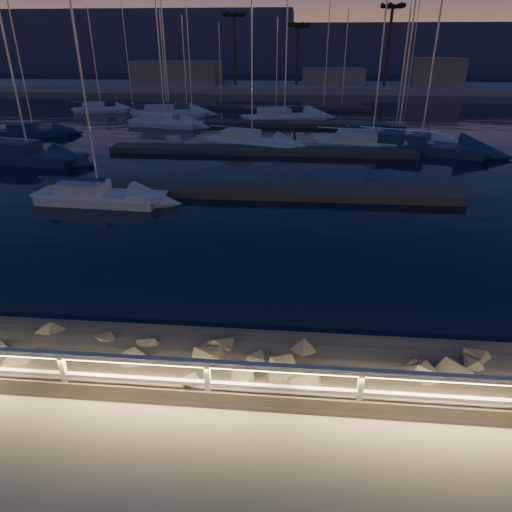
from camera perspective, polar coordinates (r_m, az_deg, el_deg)
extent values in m
plane|color=#A5A095|center=(10.07, -11.74, -17.14)|extent=(400.00, 400.00, 0.00)
cube|color=#666257|center=(11.36, -9.50, -13.26)|extent=(240.00, 3.45, 1.29)
plane|color=black|center=(87.41, 3.68, 20.31)|extent=(320.00, 320.00, 0.00)
plane|color=black|center=(10.91, -11.16, -21.82)|extent=(400.00, 400.00, 0.00)
cube|color=silver|center=(10.46, -22.85, -13.48)|extent=(0.11, 0.11, 1.00)
cube|color=silver|center=(9.53, -6.02, -15.54)|extent=(0.11, 0.11, 1.00)
cube|color=silver|center=(9.50, 12.83, -16.32)|extent=(0.11, 0.11, 1.00)
cube|color=silver|center=(9.44, -12.28, -12.62)|extent=(44.00, 0.12, 0.12)
cube|color=silver|center=(9.75, -12.01, -14.95)|extent=(44.00, 0.09, 0.09)
cube|color=#FFDE72|center=(9.47, -12.27, -13.08)|extent=(44.00, 0.04, 0.03)
sphere|color=#666257|center=(12.48, -18.04, -10.65)|extent=(0.71, 0.71, 0.71)
sphere|color=#666257|center=(11.23, 6.26, -13.32)|extent=(1.01, 1.01, 1.01)
cube|color=#4F4841|center=(24.27, -1.23, 8.15)|extent=(22.00, 2.00, 0.40)
cube|color=#4F4841|center=(33.92, 0.67, 13.07)|extent=(22.00, 2.00, 0.40)
cube|color=#4F4841|center=(45.69, 1.92, 16.20)|extent=(22.00, 2.00, 0.40)
cube|color=#4F4841|center=(57.56, 2.68, 18.04)|extent=(22.00, 2.00, 0.40)
cube|color=#A5A095|center=(81.40, 3.55, 20.24)|extent=(160.00, 14.00, 1.20)
cube|color=gray|center=(83.79, -9.75, 21.47)|extent=(14.00, 8.00, 4.00)
cube|color=gray|center=(82.42, 9.57, 21.07)|extent=(10.00, 6.00, 3.00)
cube|color=gray|center=(83.96, 21.34, 20.44)|extent=(8.00, 7.00, 4.60)
cylinder|color=#442E1F|center=(79.78, -2.70, 24.37)|extent=(0.44, 0.44, 10.50)
cylinder|color=#442E1F|center=(80.09, 5.19, 23.77)|extent=(0.44, 0.44, 9.00)
cylinder|color=#442E1F|center=(80.19, 16.21, 23.87)|extent=(0.44, 0.44, 11.50)
cube|color=#3B435B|center=(137.12, 4.48, 23.95)|extent=(220.00, 30.00, 14.00)
cube|color=#3B435B|center=(159.84, -19.58, 23.60)|extent=(120.00, 25.00, 18.00)
cube|color=navy|center=(34.80, -26.38, 10.74)|extent=(7.66, 3.86, 0.62)
cube|color=navy|center=(34.72, -26.51, 11.37)|extent=(8.19, 3.62, 0.17)
cube|color=navy|center=(35.34, -27.88, 11.97)|extent=(3.16, 2.37, 0.73)
cylinder|color=#BBBBC0|center=(34.06, -28.73, 21.90)|extent=(0.14, 0.14, 12.72)
cylinder|color=#BBBBC0|center=(35.60, -28.67, 12.83)|extent=(4.50, 1.01, 0.09)
cube|color=silver|center=(24.30, -18.88, 6.69)|extent=(6.10, 2.34, 0.47)
cube|color=silver|center=(24.22, -18.98, 7.35)|extent=(6.59, 2.07, 0.13)
cube|color=silver|center=(24.52, -20.83, 8.02)|extent=(2.41, 1.63, 0.55)
cylinder|color=#BBBBC0|center=(23.28, -20.89, 19.82)|extent=(0.10, 0.10, 10.42)
cylinder|color=#BBBBC0|center=(24.62, -21.85, 8.95)|extent=(3.75, 0.28, 0.07)
cube|color=navy|center=(44.83, -25.96, 13.55)|extent=(6.09, 3.35, 0.49)
cube|color=navy|center=(44.78, -26.04, 13.94)|extent=(6.48, 3.20, 0.13)
cube|color=navy|center=(44.96, -27.12, 14.18)|extent=(2.55, 1.98, 0.58)
cylinder|color=#BBBBC0|center=(44.29, -27.35, 20.37)|extent=(0.11, 0.11, 10.05)
cylinder|color=#BBBBC0|center=(45.02, -27.74, 14.65)|extent=(3.52, 1.00, 0.07)
cube|color=silver|center=(36.02, -0.49, 13.71)|extent=(7.46, 4.65, 0.55)
cube|color=silver|center=(35.96, -0.49, 14.26)|extent=(7.89, 4.52, 0.15)
cube|color=silver|center=(36.32, -1.94, 14.92)|extent=(3.19, 2.61, 0.65)
cylinder|color=#BBBBC0|center=(35.31, -0.53, 24.25)|extent=(0.12, 0.12, 12.28)
cylinder|color=#BBBBC0|center=(36.46, -2.66, 15.74)|extent=(4.18, 1.60, 0.08)
cube|color=silver|center=(38.22, 17.23, 13.29)|extent=(7.95, 3.54, 0.55)
cube|color=silver|center=(38.15, 17.30, 13.80)|extent=(8.53, 3.24, 0.15)
cube|color=silver|center=(38.03, 15.72, 14.50)|extent=(3.21, 2.29, 0.65)
cylinder|color=#BBBBC0|center=(37.54, 18.73, 23.93)|extent=(0.12, 0.12, 13.33)
cylinder|color=#BBBBC0|center=(37.92, 14.99, 15.33)|extent=(4.77, 0.70, 0.08)
cube|color=silver|center=(36.79, 14.24, 13.21)|extent=(8.45, 4.40, 0.54)
cube|color=silver|center=(36.73, 14.29, 13.73)|extent=(9.01, 4.15, 0.15)
cube|color=silver|center=(36.75, 12.57, 14.45)|extent=(3.50, 2.66, 0.64)
cylinder|color=#BBBBC0|center=(36.09, 15.59, 24.79)|extent=(0.12, 0.12, 13.98)
cylinder|color=#BBBBC0|center=(36.73, 11.75, 15.30)|extent=(4.93, 1.19, 0.08)
cube|color=silver|center=(46.12, -11.25, 15.78)|extent=(7.08, 3.75, 0.53)
cube|color=silver|center=(46.07, -11.29, 16.19)|extent=(7.55, 3.56, 0.14)
cube|color=silver|center=(46.49, -12.37, 16.59)|extent=(2.94, 2.25, 0.62)
cylinder|color=#BBBBC0|center=(45.57, -11.97, 23.58)|extent=(0.11, 0.11, 11.70)
cylinder|color=#BBBBC0|center=(46.66, -12.95, 17.16)|extent=(4.11, 1.05, 0.08)
cube|color=silver|center=(48.86, 3.59, 16.69)|extent=(8.49, 5.10, 0.58)
cube|color=silver|center=(48.81, 3.60, 17.12)|extent=(9.00, 4.93, 0.16)
cube|color=silver|center=(48.45, 2.28, 17.53)|extent=(3.61, 2.90, 0.69)
cylinder|color=#BBBBC0|center=(48.34, 3.85, 25.48)|extent=(0.13, 0.13, 13.98)
cylinder|color=#BBBBC0|center=(48.24, 1.62, 18.14)|extent=(4.80, 1.68, 0.08)
cube|color=navy|center=(36.58, 19.78, 12.45)|extent=(9.26, 6.08, 0.59)
cube|color=navy|center=(36.51, 19.86, 13.02)|extent=(9.77, 5.95, 0.16)
cube|color=navy|center=(36.63, 18.03, 13.92)|extent=(4.01, 3.34, 0.70)
cylinder|color=#BBBBC0|center=(35.89, 21.84, 25.13)|extent=(0.13, 0.13, 15.29)
cylinder|color=#BBBBC0|center=(36.65, 17.18, 14.89)|extent=(5.12, 2.18, 0.09)
cube|color=silver|center=(57.72, -18.75, 16.79)|extent=(6.14, 3.40, 0.50)
cube|color=silver|center=(57.69, -18.79, 17.10)|extent=(6.54, 3.24, 0.14)
cube|color=silver|center=(57.77, -19.67, 17.31)|extent=(2.57, 2.00, 0.59)
cylinder|color=#BBBBC0|center=(57.31, -19.56, 22.17)|extent=(0.11, 0.11, 10.14)
cylinder|color=#BBBBC0|center=(57.79, -20.15, 17.69)|extent=(3.54, 1.02, 0.07)
cube|color=silver|center=(52.39, -10.74, 16.90)|extent=(7.90, 3.99, 0.59)
cube|color=silver|center=(52.34, -10.78, 17.30)|extent=(8.45, 3.74, 0.16)
cube|color=silver|center=(52.37, -12.01, 17.62)|extent=(3.26, 2.44, 0.70)
cylinder|color=#BBBBC0|center=(51.90, -11.42, 24.59)|extent=(0.13, 0.13, 13.11)
cylinder|color=#BBBBC0|center=(52.36, -12.66, 18.15)|extent=(4.64, 1.03, 0.09)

